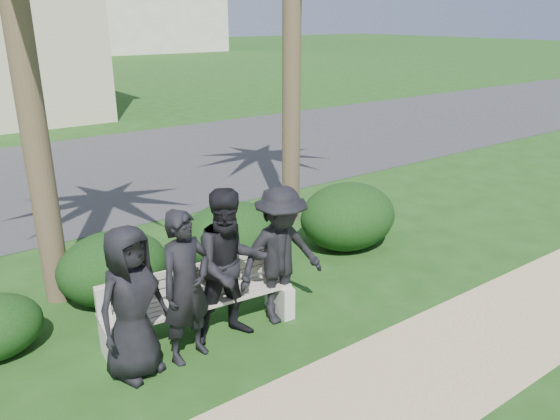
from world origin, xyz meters
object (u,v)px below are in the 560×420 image
Objects in this scene: man_b at (186,287)px; man_c at (230,266)px; park_bench at (200,306)px; man_d at (281,256)px; man_a at (131,303)px.

man_b is 0.94× the size of man_c.
man_c reaches higher than park_bench.
man_d is (0.95, -0.30, 0.50)m from park_bench.
man_c is at bearing -175.57° from man_d.
man_c is (0.27, -0.28, 0.55)m from park_bench.
man_a is at bearing 161.78° from man_b.
park_bench is 1.40× the size of man_a.
park_bench is 1.34× the size of man_d.
man_c is (1.16, 0.00, 0.08)m from man_a.
man_b is (-0.32, -0.35, 0.50)m from park_bench.
man_a is 0.58m from man_b.
man_c reaches higher than man_b.
man_d is at bearing -11.35° from park_bench.
man_b reaches higher than park_bench.
man_a is at bearing -169.45° from man_c.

